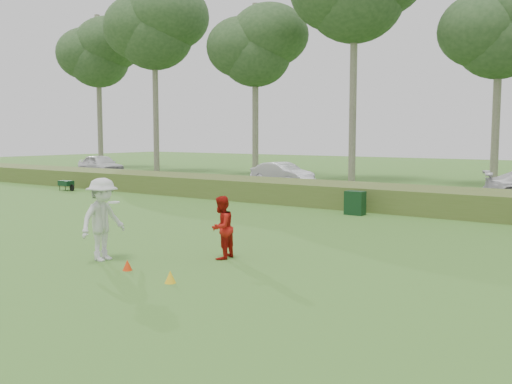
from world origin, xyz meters
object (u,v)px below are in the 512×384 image
Objects in this scene: player_red at (221,227)px; cone_orange at (127,265)px; player_white at (103,219)px; utility_cabinet at (355,203)px; cone_yellow at (170,277)px; car_left at (101,165)px; car_mid at (282,174)px.

cone_orange is at bearing -33.79° from player_red.
player_red is (2.16, 1.73, -0.22)m from player_white.
player_red is 1.72× the size of utility_cabinet.
utility_cabinet is (1.58, 10.36, -0.53)m from player_white.
player_white is 2.90m from cone_yellow.
player_white is 0.45× the size of car_left.
car_mid reaches higher than cone_orange.
car_mid is at bearing 135.43° from utility_cabinet.
cone_yellow is at bearing -9.22° from cone_orange.
player_white reaches higher than cone_orange.
cone_yellow is at bearing 3.88° from player_red.
utility_cabinet is 11.59m from car_mid.
utility_cabinet is at bearing 95.87° from cone_yellow.
player_white is at bearing -116.95° from car_left.
player_white reaches higher than car_left.
cone_yellow is (0.55, -2.34, -0.63)m from player_red.
player_red is 6.40× the size of cone_orange.
cone_yellow reaches higher than cone_orange.
cone_yellow is at bearing -141.07° from car_mid.
utility_cabinet is at bearing -121.72° from car_mid.
utility_cabinet is at bearing 174.47° from player_red.
player_red is 2.48m from cone_yellow.
cone_yellow is at bearing -105.59° from player_white.
cone_orange is (-0.95, -2.09, -0.63)m from player_red.
car_left is (-23.45, 16.03, 0.05)m from player_red.
cone_orange is 0.05× the size of car_left.
player_white is 7.75× the size of cone_yellow.
player_red reaches higher than cone_orange.
player_red reaches higher than car_mid.
player_red is 0.38× the size of car_mid.
car_left reaches higher than utility_cabinet.
player_red is at bearing 65.56° from cone_orange.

